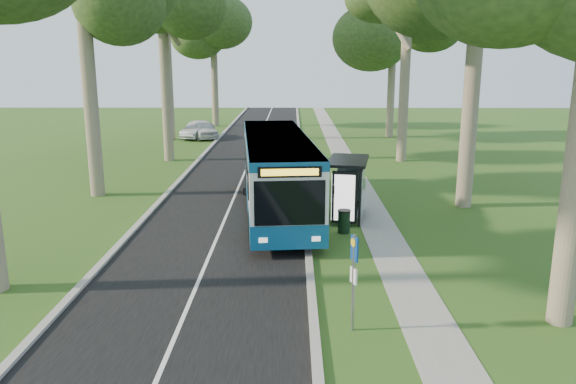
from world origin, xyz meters
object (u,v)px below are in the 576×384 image
litter_bin (344,221)px  car_white (202,129)px  bus (277,173)px  car_silver (197,130)px  bus_shelter (352,179)px  bus_stop_sign (354,272)px

litter_bin → car_white: bearing=110.1°
bus → car_silver: bus is taller
bus_shelter → car_white: size_ratio=0.70×
car_silver → bus_stop_sign: bearing=-59.3°
bus_shelter → litter_bin: bus_shelter is taller
car_silver → bus: bearing=-57.2°
car_white → bus: bearing=-98.1°
bus_shelter → bus_stop_sign: bearing=-85.4°
bus_stop_sign → litter_bin: size_ratio=2.76×
bus_stop_sign → car_white: bus_stop_sign is taller
litter_bin → car_silver: car_silver is taller
litter_bin → bus_stop_sign: bearing=-93.6°
car_white → car_silver: 0.44m
bus → car_white: (-7.18, 23.93, -0.98)m
bus → bus_stop_sign: bearing=-84.4°
bus_stop_sign → car_white: (-9.43, 35.45, -0.80)m
bus_stop_sign → bus_shelter: (0.98, 10.08, 0.23)m
bus_shelter → car_silver: size_ratio=0.77×
bus_shelter → litter_bin: bearing=-94.4°
bus → litter_bin: bearing=-54.9°
bus → litter_bin: bus is taller
bus_shelter → car_silver: bus_shelter is taller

